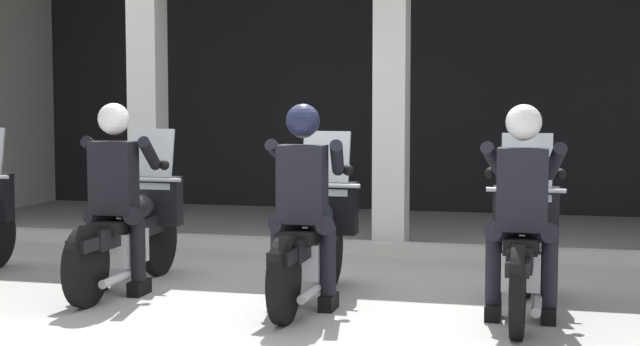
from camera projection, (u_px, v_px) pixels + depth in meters
ground_plane at (382, 244)px, 10.77m from camera, size 80.00×80.00×0.00m
station_building at (419, 54)px, 12.35m from camera, size 12.43×4.00×3.40m
kerb_strip at (382, 248)px, 10.07m from camera, size 11.93×0.24×0.12m
motorcycle_left at (131, 229)px, 8.31m from camera, size 0.62×2.04×1.35m
police_officer_left at (116, 181)px, 8.00m from camera, size 0.63×0.61×1.58m
motorcycle_center at (313, 239)px, 7.75m from camera, size 0.62×2.04×1.35m
police_officer_center at (303, 188)px, 7.45m from camera, size 0.63×0.61×1.58m
motorcycle_right at (523, 247)px, 7.34m from camera, size 0.62×2.04×1.35m
police_officer_right at (523, 193)px, 7.03m from camera, size 0.63×0.61×1.58m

